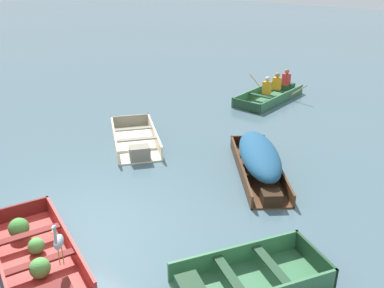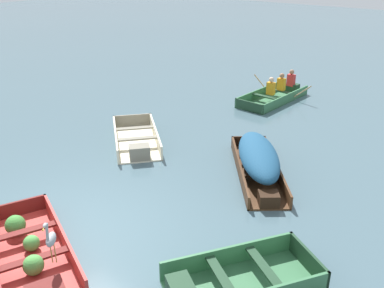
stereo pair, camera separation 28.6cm
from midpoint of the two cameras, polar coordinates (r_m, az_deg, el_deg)
name	(u,v)px [view 1 (the left image)]	position (r m, az deg, el deg)	size (l,w,h in m)	color
ground_plane	(85,232)	(8.62, -15.03, -11.24)	(80.00, 80.00, 0.00)	#47606B
dinghy_red_foreground	(35,255)	(8.06, -21.15, -13.68)	(3.15, 2.25, 0.42)	#AD2D28
skiff_dark_varnish_near_moored	(259,158)	(10.26, 8.18, -1.86)	(2.74, 3.09, 0.78)	#4C2D19
skiff_cream_mid_moored	(136,141)	(11.88, -8.22, 0.39)	(2.68, 2.53, 0.40)	beige
skiff_green_outer_moored	(244,281)	(7.11, 5.72, -17.72)	(2.26, 2.65, 0.40)	#387047
rowboat_green_with_crew	(272,93)	(15.94, 10.10, 6.70)	(2.38, 3.13, 0.91)	#387047
heron_on_dinghy	(58,241)	(6.98, -18.56, -12.18)	(0.36, 0.39, 0.84)	olive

